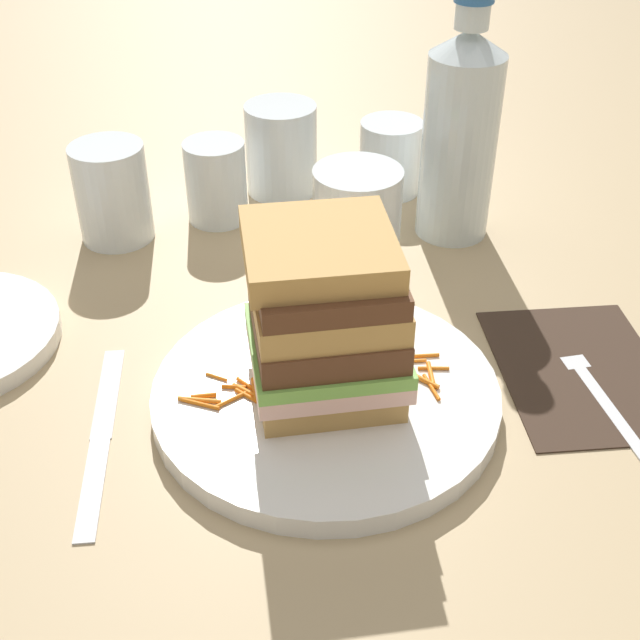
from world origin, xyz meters
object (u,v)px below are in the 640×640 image
empty_tumbler_0 (216,181)px  sandwich (325,319)px  juice_glass (357,222)px  main_plate (326,395)px  empty_tumbler_3 (112,193)px  fork (594,383)px  empty_tumbler_1 (282,149)px  water_bottle (460,133)px  empty_tumbler_2 (390,157)px  knife (100,440)px  napkin_dark (580,368)px

empty_tumbler_0 → sandwich: bearing=-77.8°
empty_tumbler_0 → juice_glass: bearing=-38.7°
main_plate → empty_tumbler_0: empty_tumbler_0 is taller
empty_tumbler_3 → fork: bearing=-37.8°
main_plate → empty_tumbler_1: size_ratio=2.70×
water_bottle → empty_tumbler_2: water_bottle is taller
empty_tumbler_1 → sandwich: bearing=-91.2°
fork → empty_tumbler_0: 0.42m
fork → empty_tumbler_3: size_ratio=1.71×
sandwich → empty_tumbler_3: bearing=120.9°
sandwich → knife: size_ratio=0.64×
main_plate → knife: bearing=-174.2°
knife → water_bottle: water_bottle is taller
fork → empty_tumbler_0: bearing=131.0°
napkin_dark → juice_glass: 0.25m
sandwich → juice_glass: 0.22m
empty_tumbler_0 → empty_tumbler_2: (0.19, 0.04, -0.00)m
empty_tumbler_2 → empty_tumbler_3: bearing=-168.3°
empty_tumbler_0 → empty_tumbler_2: 0.19m
water_bottle → empty_tumbler_1: 0.20m
napkin_dark → water_bottle: water_bottle is taller
water_bottle → empty_tumbler_1: water_bottle is taller
empty_tumbler_0 → water_bottle: bearing=-14.8°
knife → juice_glass: bearing=44.1°
knife → empty_tumbler_0: size_ratio=2.39×
juice_glass → empty_tumbler_2: (0.06, 0.14, -0.00)m
napkin_dark → knife: same height
juice_glass → water_bottle: bearing=21.0°
napkin_dark → empty_tumbler_3: 0.47m
empty_tumbler_1 → empty_tumbler_3: (-0.18, -0.08, 0.00)m
sandwich → empty_tumbler_0: sandwich is taller
fork → juice_glass: bearing=124.6°
knife → empty_tumbler_2: (0.29, 0.36, 0.04)m
juice_glass → main_plate: bearing=-106.5°
knife → empty_tumbler_2: 0.46m
napkin_dark → empty_tumbler_0: empty_tumbler_0 is taller
main_plate → empty_tumbler_2: 0.36m
napkin_dark → empty_tumbler_0: 0.41m
napkin_dark → empty_tumbler_1: (-0.20, 0.35, 0.05)m
knife → empty_tumbler_3: bearing=90.1°
napkin_dark → fork: (0.00, -0.02, 0.00)m
fork → knife: bearing=-179.2°
napkin_dark → empty_tumbler_1: size_ratio=1.78×
sandwich → empty_tumbler_3: sandwich is taller
juice_glass → empty_tumbler_3: empty_tumbler_3 is taller
empty_tumbler_1 → empty_tumbler_2: empty_tumbler_1 is taller
fork → knife: size_ratio=0.83×
sandwich → knife: (-0.17, -0.02, -0.08)m
main_plate → sandwich: size_ratio=2.05×
water_bottle → empty_tumbler_3: bearing=173.7°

